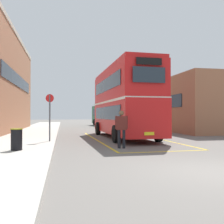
{
  "coord_description": "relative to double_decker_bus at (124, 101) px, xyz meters",
  "views": [
    {
      "loc": [
        -4.14,
        -6.39,
        1.57
      ],
      "look_at": [
        -0.07,
        14.5,
        1.81
      ],
      "focal_mm": 41.13,
      "sensor_mm": 36.0,
      "label": 1
    }
  ],
  "objects": [
    {
      "name": "bay_marking_yellow",
      "position": [
        0.03,
        -1.86,
        -2.51
      ],
      "size": [
        4.56,
        11.89,
        0.01
      ],
      "color": "gold",
      "rests_on": "ground"
    },
    {
      "name": "ground_plane",
      "position": [
        -0.01,
        3.63,
        -2.51
      ],
      "size": [
        135.6,
        135.6,
        0.0
      ],
      "primitive_type": "plane",
      "color": "#66605B"
    },
    {
      "name": "litter_bin",
      "position": [
        -5.97,
        -6.22,
        -1.93
      ],
      "size": [
        0.47,
        0.47,
        0.88
      ],
      "color": "black",
      "rests_on": "sidewalk_left"
    },
    {
      "name": "sidewalk_left",
      "position": [
        -6.51,
        6.03,
        -2.44
      ],
      "size": [
        4.0,
        57.6,
        0.14
      ],
      "primitive_type": "cube",
      "color": "#B2ADA3",
      "rests_on": "ground"
    },
    {
      "name": "depot_building_right",
      "position": [
        9.46,
        8.95,
        0.02
      ],
      "size": [
        8.02,
        17.45,
        5.06
      ],
      "color": "#9E6647",
      "rests_on": "ground"
    },
    {
      "name": "pedestrian_boarding",
      "position": [
        -1.4,
        -5.39,
        -1.47
      ],
      "size": [
        0.58,
        0.32,
        1.78
      ],
      "color": "black",
      "rests_on": "ground"
    },
    {
      "name": "single_deck_bus",
      "position": [
        2.14,
        18.83,
        -0.87
      ],
      "size": [
        3.45,
        8.5,
        3.02
      ],
      "color": "black",
      "rests_on": "ground"
    },
    {
      "name": "double_decker_bus",
      "position": [
        0.0,
        0.0,
        0.0
      ],
      "size": [
        3.05,
        9.84,
        4.75
      ],
      "color": "black",
      "rests_on": "ground"
    },
    {
      "name": "bus_stop_sign",
      "position": [
        -4.82,
        -2.78,
        -0.82
      ],
      "size": [
        0.44,
        0.08,
        2.57
      ],
      "color": "#4C4C51",
      "rests_on": "sidewalk_left"
    }
  ]
}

